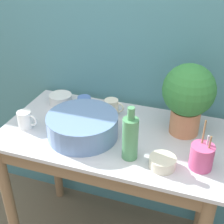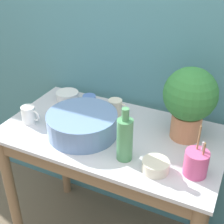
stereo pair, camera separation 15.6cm
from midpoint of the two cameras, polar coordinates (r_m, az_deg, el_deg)
name	(u,v)px [view 2 (the right image)]	position (r m, az deg, el deg)	size (l,w,h in m)	color
wall_back	(141,50)	(1.79, 7.84, 11.07)	(6.00, 0.05, 2.40)	teal
counter_table	(110,164)	(1.73, 2.28, -9.58)	(1.14, 0.64, 0.88)	#846647
potted_plant	(190,99)	(1.54, 16.87, 2.21)	(0.26, 0.26, 0.37)	tan
bowl_wash_large	(82,124)	(1.58, -2.65, -2.30)	(0.36, 0.36, 0.12)	#6684B2
bottle_tall	(125,138)	(1.39, 5.57, -4.95)	(0.07, 0.07, 0.26)	#4C8C59
mug_blue	(90,102)	(1.81, -1.64, 1.78)	(0.11, 0.08, 0.08)	#4C70B7
mug_white	(29,115)	(1.71, -12.46, -0.56)	(0.11, 0.07, 0.09)	white
mug_cream	(116,107)	(1.75, 3.20, 0.84)	(0.11, 0.08, 0.09)	beige
bowl_small_enamel_white	(68,97)	(1.90, -5.83, 2.75)	(0.13, 0.13, 0.06)	silver
bowl_small_cream	(156,166)	(1.39, 11.20, -9.77)	(0.12, 0.12, 0.05)	beige
utensil_cup	(196,163)	(1.40, 18.28, -8.94)	(0.10, 0.10, 0.22)	#CC4C7F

